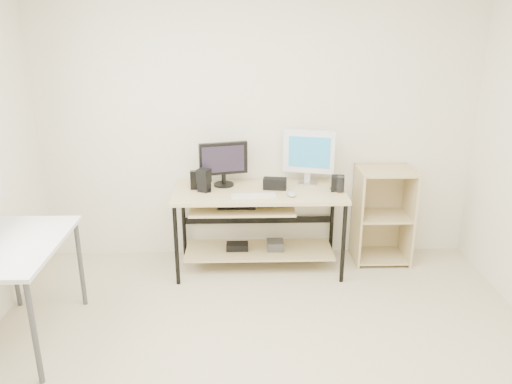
{
  "coord_description": "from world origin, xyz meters",
  "views": [
    {
      "loc": [
        -0.14,
        -2.48,
        2.16
      ],
      "look_at": [
        -0.04,
        1.3,
        0.86
      ],
      "focal_mm": 35.0,
      "sensor_mm": 36.0,
      "label": 1
    }
  ],
  "objects_px": {
    "desk": "(256,213)",
    "shelf_unit": "(381,214)",
    "black_monitor": "(223,161)",
    "side_table": "(15,254)",
    "audio_controller": "(195,180)",
    "white_imac": "(309,153)"
  },
  "relations": [
    {
      "from": "side_table",
      "to": "shelf_unit",
      "type": "xyz_separation_m",
      "value": [
        2.83,
        1.22,
        -0.22
      ]
    },
    {
      "from": "shelf_unit",
      "to": "white_imac",
      "type": "bearing_deg",
      "value": 177.88
    },
    {
      "from": "side_table",
      "to": "white_imac",
      "type": "height_order",
      "value": "white_imac"
    },
    {
      "from": "black_monitor",
      "to": "audio_controller",
      "type": "distance_m",
      "value": 0.3
    },
    {
      "from": "desk",
      "to": "white_imac",
      "type": "xyz_separation_m",
      "value": [
        0.48,
        0.19,
        0.5
      ]
    },
    {
      "from": "audio_controller",
      "to": "shelf_unit",
      "type": "bearing_deg",
      "value": 4.37
    },
    {
      "from": "black_monitor",
      "to": "audio_controller",
      "type": "xyz_separation_m",
      "value": [
        -0.25,
        -0.09,
        -0.14
      ]
    },
    {
      "from": "shelf_unit",
      "to": "white_imac",
      "type": "xyz_separation_m",
      "value": [
        -0.7,
        0.03,
        0.58
      ]
    },
    {
      "from": "side_table",
      "to": "black_monitor",
      "type": "bearing_deg",
      "value": 41.45
    },
    {
      "from": "white_imac",
      "to": "side_table",
      "type": "bearing_deg",
      "value": -135.25
    },
    {
      "from": "shelf_unit",
      "to": "side_table",
      "type": "bearing_deg",
      "value": -156.67
    },
    {
      "from": "black_monitor",
      "to": "desk",
      "type": "bearing_deg",
      "value": -41.02
    },
    {
      "from": "desk",
      "to": "white_imac",
      "type": "relative_size",
      "value": 3.03
    },
    {
      "from": "side_table",
      "to": "audio_controller",
      "type": "distance_m",
      "value": 1.59
    },
    {
      "from": "side_table",
      "to": "audio_controller",
      "type": "bearing_deg",
      "value": 44.88
    },
    {
      "from": "black_monitor",
      "to": "audio_controller",
      "type": "relative_size",
      "value": 2.6
    },
    {
      "from": "white_imac",
      "to": "audio_controller",
      "type": "distance_m",
      "value": 1.04
    },
    {
      "from": "black_monitor",
      "to": "shelf_unit",
      "type": "bearing_deg",
      "value": -13.62
    },
    {
      "from": "desk",
      "to": "black_monitor",
      "type": "relative_size",
      "value": 3.48
    },
    {
      "from": "desk",
      "to": "side_table",
      "type": "relative_size",
      "value": 1.5
    },
    {
      "from": "white_imac",
      "to": "desk",
      "type": "bearing_deg",
      "value": -144.26
    },
    {
      "from": "desk",
      "to": "shelf_unit",
      "type": "relative_size",
      "value": 1.67
    }
  ]
}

